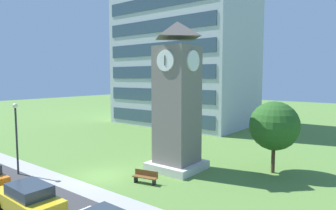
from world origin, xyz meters
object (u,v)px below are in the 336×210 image
at_px(street_lamp, 16,130).
at_px(parked_car_yellow, 28,199).
at_px(park_bench, 145,177).
at_px(tree_near_tower, 274,126).
at_px(clock_tower, 177,104).

xyz_separation_m(street_lamp, parked_car_yellow, (7.14, -2.86, -2.51)).
bearing_deg(park_bench, tree_near_tower, 51.15).
distance_m(park_bench, parked_car_yellow, 7.52).
bearing_deg(street_lamp, park_bench, 26.50).
distance_m(clock_tower, parked_car_yellow, 12.13).
xyz_separation_m(tree_near_tower, parked_car_yellow, (-7.96, -14.99, -2.77)).
bearing_deg(street_lamp, clock_tower, 43.69).
distance_m(clock_tower, park_bench, 6.15).
bearing_deg(parked_car_yellow, street_lamp, 158.17).
bearing_deg(park_bench, street_lamp, -153.50).
height_order(park_bench, parked_car_yellow, parked_car_yellow).
height_order(clock_tower, park_bench, clock_tower).
relative_size(park_bench, parked_car_yellow, 0.39).
xyz_separation_m(clock_tower, parked_car_yellow, (-1.61, -11.22, -4.34)).
bearing_deg(clock_tower, park_bench, -87.65).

